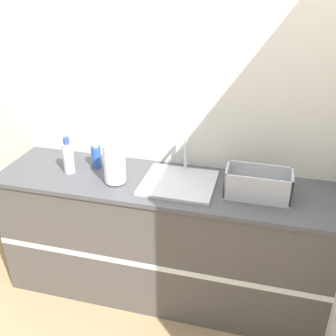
{
  "coord_description": "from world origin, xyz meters",
  "views": [
    {
      "loc": [
        0.61,
        -1.87,
        2.16
      ],
      "look_at": [
        0.04,
        0.26,
        1.04
      ],
      "focal_mm": 42.0,
      "sensor_mm": 36.0,
      "label": 1
    }
  ],
  "objects_px": {
    "paper_towel_roll": "(114,164)",
    "bottle_blue": "(96,156)",
    "sink": "(179,181)",
    "dish_rack": "(258,186)",
    "bottle_clear": "(68,157)"
  },
  "relations": [
    {
      "from": "paper_towel_roll",
      "to": "bottle_blue",
      "type": "bearing_deg",
      "value": 140.04
    },
    {
      "from": "sink",
      "to": "dish_rack",
      "type": "distance_m",
      "value": 0.5
    },
    {
      "from": "paper_towel_roll",
      "to": "dish_rack",
      "type": "bearing_deg",
      "value": 4.12
    },
    {
      "from": "sink",
      "to": "paper_towel_roll",
      "type": "height_order",
      "value": "sink"
    },
    {
      "from": "dish_rack",
      "to": "bottle_blue",
      "type": "distance_m",
      "value": 1.11
    },
    {
      "from": "sink",
      "to": "dish_rack",
      "type": "height_order",
      "value": "sink"
    },
    {
      "from": "sink",
      "to": "bottle_blue",
      "type": "distance_m",
      "value": 0.62
    },
    {
      "from": "dish_rack",
      "to": "paper_towel_roll",
      "type": "bearing_deg",
      "value": -175.88
    },
    {
      "from": "dish_rack",
      "to": "sink",
      "type": "bearing_deg",
      "value": 177.43
    },
    {
      "from": "paper_towel_roll",
      "to": "bottle_blue",
      "type": "height_order",
      "value": "paper_towel_roll"
    },
    {
      "from": "bottle_blue",
      "to": "sink",
      "type": "bearing_deg",
      "value": -8.07
    },
    {
      "from": "bottle_clear",
      "to": "dish_rack",
      "type": "bearing_deg",
      "value": 0.54
    },
    {
      "from": "paper_towel_roll",
      "to": "bottle_blue",
      "type": "xyz_separation_m",
      "value": [
        -0.21,
        0.17,
        -0.05
      ]
    },
    {
      "from": "bottle_clear",
      "to": "sink",
      "type": "bearing_deg",
      "value": 2.57
    },
    {
      "from": "paper_towel_roll",
      "to": "bottle_clear",
      "type": "distance_m",
      "value": 0.36
    }
  ]
}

